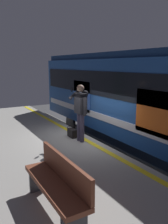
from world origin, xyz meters
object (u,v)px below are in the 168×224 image
at_px(handbag, 72,132).
at_px(bench, 58,182).
at_px(passenger, 81,108).
at_px(train_carriage, 144,93).

xyz_separation_m(handbag, bench, (-3.33, 1.98, 0.34)).
bearing_deg(passenger, train_carriage, -84.83).
bearing_deg(bench, train_carriage, -57.77).
bearing_deg(train_carriage, passenger, 95.17).
relative_size(train_carriage, bench, 6.39).
height_order(handbag, bench, bench).
distance_m(passenger, bench, 3.53).
xyz_separation_m(train_carriage, bench, (-3.09, 4.90, -0.82)).
bearing_deg(handbag, passenger, -174.27).
xyz_separation_m(passenger, handbag, (0.51, 0.05, -0.90)).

